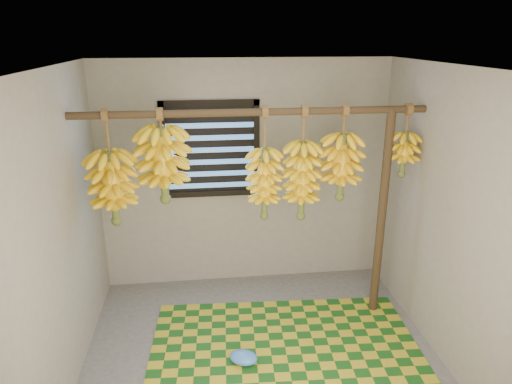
{
  "coord_description": "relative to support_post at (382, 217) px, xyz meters",
  "views": [
    {
      "loc": [
        -0.45,
        -3.06,
        2.62
      ],
      "look_at": [
        0.0,
        0.55,
        1.35
      ],
      "focal_mm": 32.0,
      "sensor_mm": 36.0,
      "label": 1
    }
  ],
  "objects": [
    {
      "name": "floor",
      "position": [
        -1.2,
        -0.7,
        -1.0
      ],
      "size": [
        3.0,
        3.0,
        0.01
      ],
      "primitive_type": "cube",
      "color": "#515151",
      "rests_on": "ground"
    },
    {
      "name": "ceiling",
      "position": [
        -1.2,
        -0.7,
        1.4
      ],
      "size": [
        3.0,
        3.0,
        0.01
      ],
      "primitive_type": "cube",
      "color": "silver",
      "rests_on": "wall_back"
    },
    {
      "name": "wall_back",
      "position": [
        -1.2,
        0.8,
        0.2
      ],
      "size": [
        3.0,
        0.01,
        2.4
      ],
      "primitive_type": "cube",
      "color": "slate",
      "rests_on": "floor"
    },
    {
      "name": "wall_left",
      "position": [
        -2.71,
        -0.7,
        0.2
      ],
      "size": [
        0.01,
        3.0,
        2.4
      ],
      "primitive_type": "cube",
      "color": "slate",
      "rests_on": "floor"
    },
    {
      "name": "wall_right",
      "position": [
        0.3,
        -0.7,
        0.2
      ],
      "size": [
        0.01,
        3.0,
        2.4
      ],
      "primitive_type": "cube",
      "color": "slate",
      "rests_on": "floor"
    },
    {
      "name": "window",
      "position": [
        -1.55,
        0.78,
        0.5
      ],
      "size": [
        1.0,
        0.04,
        1.0
      ],
      "color": "black",
      "rests_on": "wall_back"
    },
    {
      "name": "hanging_pole",
      "position": [
        -1.2,
        0.0,
        1.0
      ],
      "size": [
        3.0,
        0.06,
        0.06
      ],
      "primitive_type": "cylinder",
      "rotation": [
        0.0,
        1.57,
        0.0
      ],
      "color": "#3F2E1A",
      "rests_on": "wall_left"
    },
    {
      "name": "support_post",
      "position": [
        0.0,
        0.0,
        0.0
      ],
      "size": [
        0.08,
        0.08,
        2.0
      ],
      "primitive_type": "cylinder",
      "color": "#3F2E1A",
      "rests_on": "floor"
    },
    {
      "name": "woven_mat",
      "position": [
        -0.99,
        -0.69,
        -0.99
      ],
      "size": [
        2.45,
        2.0,
        0.01
      ],
      "primitive_type": "cube",
      "rotation": [
        0.0,
        0.0,
        -0.06
      ],
      "color": "#164C17",
      "rests_on": "floor"
    },
    {
      "name": "plastic_bag",
      "position": [
        -1.36,
        -0.64,
        -0.94
      ],
      "size": [
        0.29,
        0.25,
        0.1
      ],
      "primitive_type": "ellipsoid",
      "rotation": [
        0.0,
        0.0,
        -0.38
      ],
      "color": "#3C7CE0",
      "rests_on": "woven_mat"
    },
    {
      "name": "banana_bunch_a",
      "position": [
        -2.4,
        0.0,
        0.39
      ],
      "size": [
        0.38,
        0.38,
        0.98
      ],
      "color": "brown",
      "rests_on": "hanging_pole"
    },
    {
      "name": "banana_bunch_b",
      "position": [
        -1.97,
        0.0,
        0.57
      ],
      "size": [
        0.43,
        0.43,
        0.8
      ],
      "color": "brown",
      "rests_on": "hanging_pole"
    },
    {
      "name": "banana_bunch_c",
      "position": [
        -1.11,
        0.0,
        0.37
      ],
      "size": [
        0.3,
        0.3,
        1.0
      ],
      "color": "brown",
      "rests_on": "hanging_pole"
    },
    {
      "name": "banana_bunch_d",
      "position": [
        -0.77,
        -0.0,
        0.39
      ],
      "size": [
        0.31,
        0.31,
        1.02
      ],
      "color": "brown",
      "rests_on": "hanging_pole"
    },
    {
      "name": "banana_bunch_e",
      "position": [
        -0.42,
        0.0,
        0.5
      ],
      "size": [
        0.35,
        0.35,
        0.85
      ],
      "color": "brown",
      "rests_on": "hanging_pole"
    },
    {
      "name": "banana_bunch_f",
      "position": [
        0.15,
        -0.0,
        0.6
      ],
      "size": [
        0.28,
        0.28,
        0.66
      ],
      "color": "brown",
      "rests_on": "hanging_pole"
    }
  ]
}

